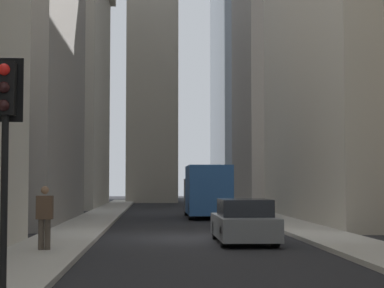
# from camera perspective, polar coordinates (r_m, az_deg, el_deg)

# --- Properties ---
(ground_plane) EXTENTS (135.00, 135.00, 0.00)m
(ground_plane) POSITION_cam_1_polar(r_m,az_deg,el_deg) (22.96, 0.45, -8.24)
(ground_plane) COLOR black
(sidewalk_right) EXTENTS (90.00, 2.20, 0.14)m
(sidewalk_right) POSITION_cam_1_polar(r_m,az_deg,el_deg) (23.11, -10.86, -7.98)
(sidewalk_right) COLOR #A8A399
(sidewalk_right) RESTS_ON ground_plane
(sidewalk_left) EXTENTS (90.00, 2.20, 0.14)m
(sidewalk_left) POSITION_cam_1_polar(r_m,az_deg,el_deg) (23.68, 11.49, -7.86)
(sidewalk_left) COLOR #A8A399
(sidewalk_left) RESTS_ON ground_plane
(building_left_far) EXTENTS (12.18, 10.50, 30.75)m
(building_left_far) POSITION_cam_1_polar(r_m,az_deg,el_deg) (56.46, 9.34, 10.47)
(building_left_far) COLOR gray
(building_left_far) RESTS_ON ground_plane
(building_right_far) EXTENTS (15.31, 10.50, 20.81)m
(building_right_far) POSITION_cam_1_polar(r_m,az_deg,el_deg) (53.60, -13.08, 5.84)
(building_right_far) COLOR #A8A091
(building_right_far) RESTS_ON ground_plane
(church_spire) EXTENTS (5.40, 5.40, 35.39)m
(church_spire) POSITION_cam_1_polar(r_m,az_deg,el_deg) (65.72, -3.45, 11.20)
(church_spire) COLOR #A8A091
(church_spire) RESTS_ON ground_plane
(delivery_truck) EXTENTS (6.46, 2.25, 2.84)m
(delivery_truck) POSITION_cam_1_polar(r_m,az_deg,el_deg) (36.25, 1.30, -4.12)
(delivery_truck) COLOR #285699
(delivery_truck) RESTS_ON ground_plane
(hatchback_grey) EXTENTS (4.30, 1.78, 1.42)m
(hatchback_grey) POSITION_cam_1_polar(r_m,az_deg,el_deg) (21.30, 4.55, -6.83)
(hatchback_grey) COLOR slate
(hatchback_grey) RESTS_ON ground_plane
(traffic_light_foreground) EXTENTS (0.43, 0.52, 3.95)m
(traffic_light_foreground) POSITION_cam_1_polar(r_m,az_deg,el_deg) (11.44, -15.95, 2.19)
(traffic_light_foreground) COLOR black
(traffic_light_foreground) RESTS_ON sidewalk_right
(pedestrian) EXTENTS (0.26, 0.44, 1.72)m
(pedestrian) POSITION_cam_1_polar(r_m,az_deg,el_deg) (18.25, -12.72, -6.05)
(pedestrian) COLOR #473D33
(pedestrian) RESTS_ON sidewalk_right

